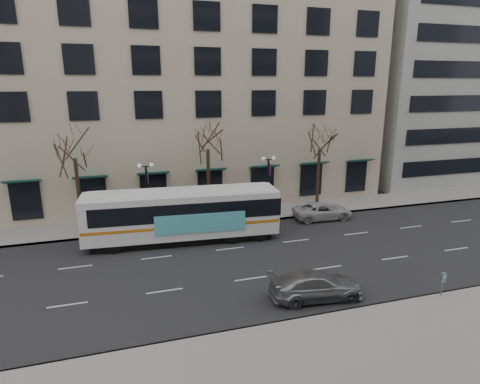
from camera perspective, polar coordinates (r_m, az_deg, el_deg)
name	(u,v)px	position (r m, az deg, el deg)	size (l,w,h in m)	color
ground	(239,262)	(26.03, -0.10, -9.99)	(160.00, 160.00, 0.00)	black
sidewalk_far	(264,212)	(35.44, 3.47, -2.91)	(80.00, 4.00, 0.15)	gray
building_hotel	(162,74)	(43.83, -11.00, 16.15)	(40.00, 20.00, 24.00)	#BCA890
building_office	(439,29)	(58.66, 26.41, 20.02)	(25.00, 20.00, 35.00)	#999993
tree_far_left	(73,145)	(31.83, -22.60, 6.13)	(3.60, 3.60, 8.34)	black
tree_far_mid	(208,137)	(32.35, -4.63, 7.75)	(3.60, 3.60, 8.55)	black
tree_far_right	(320,139)	(35.86, 11.33, 7.45)	(3.60, 3.60, 8.06)	black
lamp_post_left	(147,192)	(31.87, -13.05, 0.01)	(1.22, 0.45, 5.21)	black
lamp_post_right	(268,183)	(33.93, 4.02, 1.30)	(1.22, 0.45, 5.21)	black
city_bus	(184,214)	(29.06, -8.02, -3.07)	(13.96, 4.07, 3.73)	white
silver_car	(316,285)	(22.20, 10.79, -12.91)	(2.02, 4.98, 1.45)	#96989D
white_pickup	(323,211)	(34.49, 11.66, -2.65)	(2.29, 4.97, 1.38)	#BABABA
pay_station	(443,279)	(24.13, 26.91, -11.00)	(0.29, 0.21, 1.31)	gray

